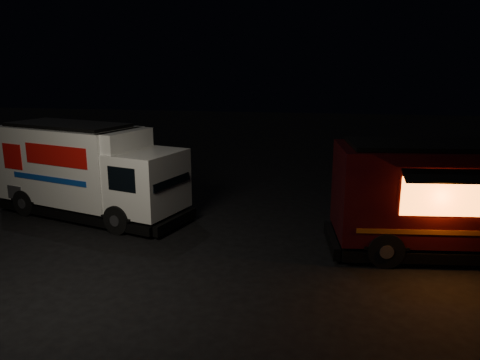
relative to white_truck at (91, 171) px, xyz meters
name	(u,v)px	position (x,y,z in m)	size (l,w,h in m)	color
ground	(154,248)	(3.14, -2.54, -1.60)	(80.00, 80.00, 0.00)	black
white_truck	(91,171)	(0.00, 0.00, 0.00)	(7.05, 2.40, 3.20)	silver
red_truck	(454,199)	(11.43, -1.32, -0.03)	(6.72, 2.47, 3.13)	#380A0A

